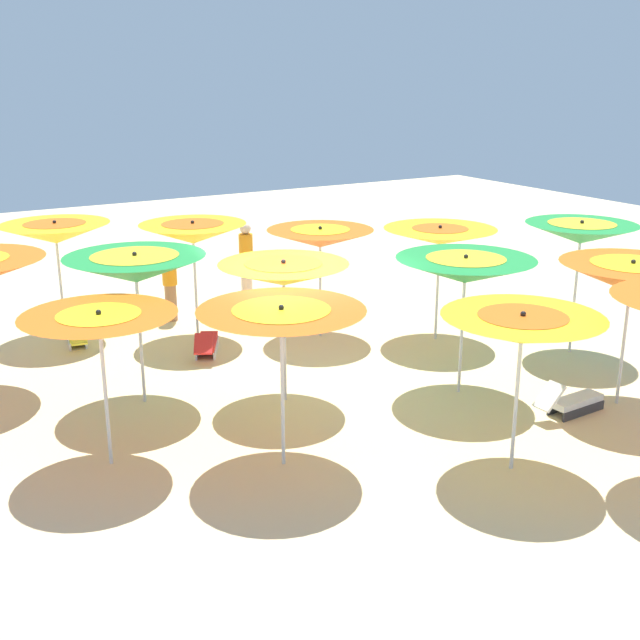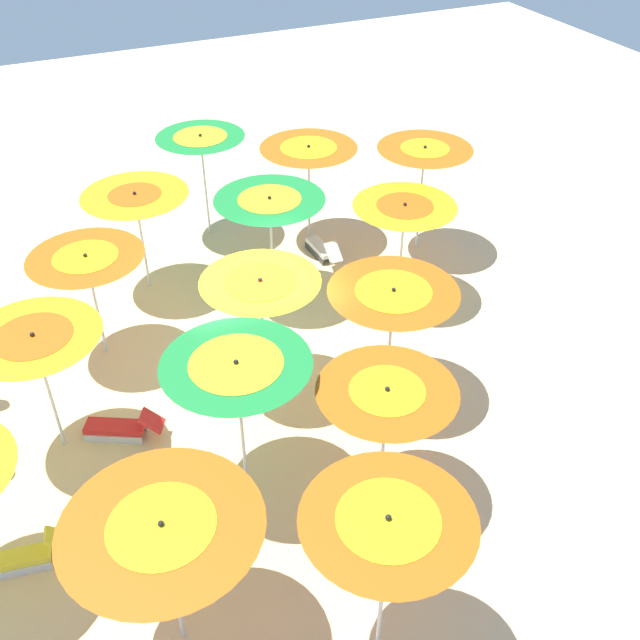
{
  "view_description": "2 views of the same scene",
  "coord_description": "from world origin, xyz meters",
  "px_view_note": "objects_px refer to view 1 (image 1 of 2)",
  "views": [
    {
      "loc": [
        -5.81,
        -10.42,
        5.01
      ],
      "look_at": [
        -0.08,
        -0.75,
        1.46
      ],
      "focal_mm": 44.97,
      "sensor_mm": 36.0,
      "label": 1
    },
    {
      "loc": [
        -9.67,
        3.08,
        8.81
      ],
      "look_at": [
        -0.54,
        -1.04,
        1.27
      ],
      "focal_mm": 41.22,
      "sensor_mm": 36.0,
      "label": 2
    }
  ],
  "objects_px": {
    "beach_umbrella_3": "(193,233)",
    "beach_umbrella_13": "(100,326)",
    "beach_umbrella_6": "(465,270)",
    "lounger_2": "(207,343)",
    "beach_umbrella_1": "(440,236)",
    "beach_umbrella_8": "(135,268)",
    "beachgoer_0": "(246,264)",
    "beach_umbrella_12": "(281,321)",
    "beachgoer_1": "(170,280)",
    "beach_umbrella_4": "(55,233)",
    "beach_umbrella_11": "(522,329)",
    "beach_umbrella_0": "(581,233)",
    "beach_umbrella_5": "(632,277)",
    "beach_umbrella_7": "(284,274)",
    "lounger_0": "(76,334)",
    "beach_umbrella_2": "(320,238)",
    "beach_ball": "(224,302)",
    "lounger_1": "(572,401)"
  },
  "relations": [
    {
      "from": "beach_umbrella_1",
      "to": "beach_umbrella_2",
      "type": "xyz_separation_m",
      "value": [
        -1.84,
        1.28,
        -0.07
      ]
    },
    {
      "from": "beach_umbrella_12",
      "to": "lounger_1",
      "type": "xyz_separation_m",
      "value": [
        4.51,
        -0.8,
        -1.78
      ]
    },
    {
      "from": "beach_umbrella_0",
      "to": "beach_umbrella_8",
      "type": "xyz_separation_m",
      "value": [
        -7.51,
        1.78,
        -0.08
      ]
    },
    {
      "from": "beach_umbrella_0",
      "to": "lounger_2",
      "type": "height_order",
      "value": "beach_umbrella_0"
    },
    {
      "from": "beach_umbrella_11",
      "to": "beachgoer_1",
      "type": "distance_m",
      "value": 8.59
    },
    {
      "from": "beach_umbrella_0",
      "to": "beach_umbrella_13",
      "type": "height_order",
      "value": "beach_umbrella_0"
    },
    {
      "from": "beach_umbrella_4",
      "to": "beach_ball",
      "type": "height_order",
      "value": "beach_umbrella_4"
    },
    {
      "from": "beach_umbrella_4",
      "to": "beachgoer_1",
      "type": "distance_m",
      "value": 2.46
    },
    {
      "from": "beach_umbrella_3",
      "to": "beach_umbrella_13",
      "type": "xyz_separation_m",
      "value": [
        -2.97,
        -4.23,
        -0.16
      ]
    },
    {
      "from": "beach_umbrella_5",
      "to": "beach_umbrella_12",
      "type": "height_order",
      "value": "beach_umbrella_5"
    },
    {
      "from": "beach_umbrella_13",
      "to": "beach_umbrella_1",
      "type": "bearing_deg",
      "value": 15.03
    },
    {
      "from": "beach_umbrella_3",
      "to": "beachgoer_1",
      "type": "distance_m",
      "value": 1.82
    },
    {
      "from": "beach_umbrella_1",
      "to": "lounger_0",
      "type": "bearing_deg",
      "value": 151.88
    },
    {
      "from": "beach_umbrella_1",
      "to": "beach_umbrella_5",
      "type": "xyz_separation_m",
      "value": [
        0.48,
        -3.92,
        0.02
      ]
    },
    {
      "from": "beach_umbrella_4",
      "to": "beach_umbrella_11",
      "type": "height_order",
      "value": "beach_umbrella_4"
    },
    {
      "from": "beach_umbrella_13",
      "to": "beachgoer_1",
      "type": "height_order",
      "value": "beach_umbrella_13"
    },
    {
      "from": "beach_umbrella_1",
      "to": "beach_umbrella_8",
      "type": "relative_size",
      "value": 0.93
    },
    {
      "from": "beach_umbrella_8",
      "to": "beachgoer_1",
      "type": "distance_m",
      "value": 4.44
    },
    {
      "from": "beach_umbrella_12",
      "to": "beachgoer_1",
      "type": "xyz_separation_m",
      "value": [
        0.98,
        6.76,
        -1.12
      ]
    },
    {
      "from": "beach_ball",
      "to": "lounger_0",
      "type": "bearing_deg",
      "value": -166.86
    },
    {
      "from": "beach_umbrella_1",
      "to": "beach_umbrella_3",
      "type": "bearing_deg",
      "value": 148.95
    },
    {
      "from": "beach_umbrella_3",
      "to": "beach_umbrella_8",
      "type": "bearing_deg",
      "value": -127.81
    },
    {
      "from": "beach_umbrella_1",
      "to": "beach_umbrella_8",
      "type": "height_order",
      "value": "beach_umbrella_8"
    },
    {
      "from": "beach_umbrella_1",
      "to": "beachgoer_0",
      "type": "distance_m",
      "value": 4.45
    },
    {
      "from": "lounger_1",
      "to": "lounger_2",
      "type": "relative_size",
      "value": 0.97
    },
    {
      "from": "beach_umbrella_5",
      "to": "beach_umbrella_13",
      "type": "bearing_deg",
      "value": 164.41
    },
    {
      "from": "beach_umbrella_6",
      "to": "beach_umbrella_11",
      "type": "relative_size",
      "value": 1.06
    },
    {
      "from": "beach_umbrella_6",
      "to": "beachgoer_1",
      "type": "distance_m",
      "value": 6.68
    },
    {
      "from": "lounger_1",
      "to": "beach_umbrella_8",
      "type": "bearing_deg",
      "value": 142.58
    },
    {
      "from": "beach_umbrella_2",
      "to": "lounger_1",
      "type": "relative_size",
      "value": 1.7
    },
    {
      "from": "beach_umbrella_6",
      "to": "lounger_2",
      "type": "bearing_deg",
      "value": 126.31
    },
    {
      "from": "beach_umbrella_0",
      "to": "beach_umbrella_2",
      "type": "height_order",
      "value": "beach_umbrella_0"
    },
    {
      "from": "beach_umbrella_4",
      "to": "beach_umbrella_6",
      "type": "height_order",
      "value": "beach_umbrella_4"
    },
    {
      "from": "beach_umbrella_13",
      "to": "lounger_0",
      "type": "relative_size",
      "value": 1.48
    },
    {
      "from": "beach_umbrella_12",
      "to": "beach_umbrella_13",
      "type": "height_order",
      "value": "beach_umbrella_12"
    },
    {
      "from": "beach_umbrella_8",
      "to": "beach_umbrella_2",
      "type": "bearing_deg",
      "value": 18.69
    },
    {
      "from": "lounger_2",
      "to": "beachgoer_0",
      "type": "relative_size",
      "value": 0.7
    },
    {
      "from": "beach_umbrella_13",
      "to": "beach_umbrella_0",
      "type": "bearing_deg",
      "value": 0.01
    },
    {
      "from": "beach_umbrella_12",
      "to": "lounger_0",
      "type": "height_order",
      "value": "beach_umbrella_12"
    },
    {
      "from": "beach_umbrella_12",
      "to": "beach_ball",
      "type": "distance_m",
      "value": 7.65
    },
    {
      "from": "beach_umbrella_6",
      "to": "beach_ball",
      "type": "relative_size",
      "value": 9.1
    },
    {
      "from": "beach_umbrella_7",
      "to": "lounger_0",
      "type": "xyz_separation_m",
      "value": [
        -2.14,
        4.39,
        -1.85
      ]
    },
    {
      "from": "beach_umbrella_2",
      "to": "beach_umbrella_7",
      "type": "height_order",
      "value": "beach_umbrella_7"
    },
    {
      "from": "beach_umbrella_4",
      "to": "beachgoer_0",
      "type": "relative_size",
      "value": 1.21
    },
    {
      "from": "beach_umbrella_3",
      "to": "beach_umbrella_12",
      "type": "xyz_separation_m",
      "value": [
        -1.01,
        -5.41,
        -0.09
      ]
    },
    {
      "from": "beach_umbrella_13",
      "to": "lounger_0",
      "type": "xyz_separation_m",
      "value": [
        0.86,
        5.09,
        -1.71
      ]
    },
    {
      "from": "beach_umbrella_11",
      "to": "lounger_2",
      "type": "xyz_separation_m",
      "value": [
        -1.69,
        6.15,
        -1.73
      ]
    },
    {
      "from": "beach_umbrella_3",
      "to": "beach_umbrella_7",
      "type": "xyz_separation_m",
      "value": [
        0.03,
        -3.52,
        -0.02
      ]
    },
    {
      "from": "beach_umbrella_8",
      "to": "beach_umbrella_11",
      "type": "distance_m",
      "value": 5.71
    },
    {
      "from": "beach_umbrella_0",
      "to": "beach_umbrella_1",
      "type": "xyz_separation_m",
      "value": [
        -1.66,
        1.86,
        -0.21
      ]
    }
  ]
}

